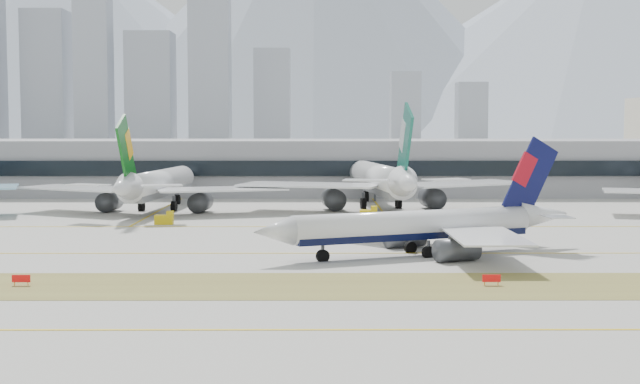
{
  "coord_description": "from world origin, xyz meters",
  "views": [
    {
      "loc": [
        5.44,
        -137.45,
        19.26
      ],
      "look_at": [
        5.86,
        18.0,
        7.5
      ],
      "focal_mm": 50.0,
      "sensor_mm": 36.0,
      "label": 1
    }
  ],
  "objects_px": {
    "terminal": "(298,166)",
    "taxiing_airliner": "(425,226)",
    "widebody_eva": "(156,186)",
    "widebody_cathay": "(382,181)"
  },
  "relations": [
    {
      "from": "taxiing_airliner",
      "to": "terminal",
      "type": "distance_m",
      "value": 123.14
    },
    {
      "from": "widebody_eva",
      "to": "terminal",
      "type": "height_order",
      "value": "widebody_eva"
    },
    {
      "from": "taxiing_airliner",
      "to": "terminal",
      "type": "bearing_deg",
      "value": -102.71
    },
    {
      "from": "terminal",
      "to": "taxiing_airliner",
      "type": "bearing_deg",
      "value": -80.03
    },
    {
      "from": "taxiing_airliner",
      "to": "widebody_cathay",
      "type": "distance_m",
      "value": 71.69
    },
    {
      "from": "widebody_eva",
      "to": "widebody_cathay",
      "type": "xyz_separation_m",
      "value": [
        50.58,
        5.64,
        0.64
      ]
    },
    {
      "from": "taxiing_airliner",
      "to": "widebody_cathay",
      "type": "height_order",
      "value": "widebody_cathay"
    },
    {
      "from": "widebody_eva",
      "to": "widebody_cathay",
      "type": "height_order",
      "value": "widebody_cathay"
    },
    {
      "from": "terminal",
      "to": "widebody_eva",
      "type": "bearing_deg",
      "value": -118.84
    },
    {
      "from": "widebody_eva",
      "to": "terminal",
      "type": "relative_size",
      "value": 0.22
    }
  ]
}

